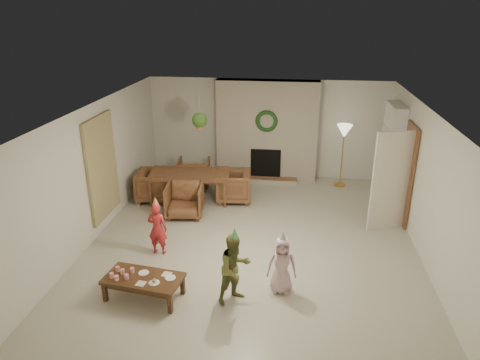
% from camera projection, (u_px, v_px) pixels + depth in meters
% --- Properties ---
extents(floor, '(7.00, 7.00, 0.00)m').
position_uv_depth(floor, '(253.00, 239.00, 8.36)').
color(floor, '#B7B29E').
rests_on(floor, ground).
extents(ceiling, '(7.00, 7.00, 0.00)m').
position_uv_depth(ceiling, '(254.00, 110.00, 7.44)').
color(ceiling, white).
rests_on(ceiling, wall_back).
extents(wall_back, '(7.00, 0.00, 7.00)m').
position_uv_depth(wall_back, '(268.00, 129.00, 11.13)').
color(wall_back, silver).
rests_on(wall_back, floor).
extents(wall_front, '(7.00, 0.00, 7.00)m').
position_uv_depth(wall_front, '(220.00, 297.00, 4.68)').
color(wall_front, silver).
rests_on(wall_front, floor).
extents(wall_left, '(0.00, 7.00, 7.00)m').
position_uv_depth(wall_left, '(95.00, 171.00, 8.27)').
color(wall_left, silver).
rests_on(wall_left, floor).
extents(wall_right, '(0.00, 7.00, 7.00)m').
position_uv_depth(wall_right, '(427.00, 187.00, 7.54)').
color(wall_right, silver).
rests_on(wall_right, floor).
extents(fireplace_mass, '(2.50, 0.40, 2.50)m').
position_uv_depth(fireplace_mass, '(267.00, 131.00, 10.95)').
color(fireplace_mass, '#521518').
rests_on(fireplace_mass, floor).
extents(fireplace_hearth, '(1.60, 0.30, 0.12)m').
position_uv_depth(fireplace_hearth, '(265.00, 180.00, 11.06)').
color(fireplace_hearth, brown).
rests_on(fireplace_hearth, floor).
extents(fireplace_firebox, '(0.75, 0.12, 0.75)m').
position_uv_depth(fireplace_firebox, '(266.00, 163.00, 11.07)').
color(fireplace_firebox, black).
rests_on(fireplace_firebox, floor).
extents(fireplace_wreath, '(0.54, 0.10, 0.54)m').
position_uv_depth(fireplace_wreath, '(267.00, 121.00, 10.62)').
color(fireplace_wreath, '#194319').
rests_on(fireplace_wreath, fireplace_mass).
extents(floor_lamp_base, '(0.29, 0.29, 0.03)m').
position_uv_depth(floor_lamp_base, '(340.00, 185.00, 10.90)').
color(floor_lamp_base, gold).
rests_on(floor_lamp_base, floor).
extents(floor_lamp_post, '(0.03, 0.03, 1.39)m').
position_uv_depth(floor_lamp_post, '(342.00, 158.00, 10.64)').
color(floor_lamp_post, gold).
rests_on(floor_lamp_post, floor).
extents(floor_lamp_shade, '(0.37, 0.37, 0.31)m').
position_uv_depth(floor_lamp_shade, '(344.00, 131.00, 10.39)').
color(floor_lamp_shade, beige).
rests_on(floor_lamp_shade, floor_lamp_post).
extents(bookshelf_carcass, '(0.30, 1.00, 2.20)m').
position_uv_depth(bookshelf_carcass, '(391.00, 153.00, 9.74)').
color(bookshelf_carcass, white).
rests_on(bookshelf_carcass, floor).
extents(bookshelf_shelf_a, '(0.30, 0.92, 0.03)m').
position_uv_depth(bookshelf_shelf_a, '(387.00, 181.00, 9.98)').
color(bookshelf_shelf_a, white).
rests_on(bookshelf_shelf_a, bookshelf_carcass).
extents(bookshelf_shelf_b, '(0.30, 0.92, 0.03)m').
position_uv_depth(bookshelf_shelf_b, '(389.00, 164.00, 9.83)').
color(bookshelf_shelf_b, white).
rests_on(bookshelf_shelf_b, bookshelf_carcass).
extents(bookshelf_shelf_c, '(0.30, 0.92, 0.03)m').
position_uv_depth(bookshelf_shelf_c, '(391.00, 147.00, 9.68)').
color(bookshelf_shelf_c, white).
rests_on(bookshelf_shelf_c, bookshelf_carcass).
extents(bookshelf_shelf_d, '(0.30, 0.92, 0.03)m').
position_uv_depth(bookshelf_shelf_d, '(393.00, 129.00, 9.54)').
color(bookshelf_shelf_d, white).
rests_on(bookshelf_shelf_d, bookshelf_carcass).
extents(books_row_lower, '(0.20, 0.40, 0.24)m').
position_uv_depth(books_row_lower, '(388.00, 177.00, 9.79)').
color(books_row_lower, '#B03B20').
rests_on(books_row_lower, bookshelf_shelf_a).
extents(books_row_mid, '(0.20, 0.44, 0.24)m').
position_uv_depth(books_row_mid, '(388.00, 157.00, 9.83)').
color(books_row_mid, '#25628B').
rests_on(books_row_mid, bookshelf_shelf_b).
extents(books_row_upper, '(0.20, 0.36, 0.22)m').
position_uv_depth(books_row_upper, '(392.00, 143.00, 9.55)').
color(books_row_upper, gold).
rests_on(books_row_upper, bookshelf_shelf_c).
extents(door_frame, '(0.05, 0.86, 2.04)m').
position_uv_depth(door_frame, '(407.00, 175.00, 8.74)').
color(door_frame, brown).
rests_on(door_frame, floor).
extents(door_leaf, '(0.77, 0.32, 2.00)m').
position_uv_depth(door_leaf, '(391.00, 182.00, 8.44)').
color(door_leaf, beige).
rests_on(door_leaf, floor).
extents(curtain_panel, '(0.06, 1.20, 2.00)m').
position_uv_depth(curtain_panel, '(102.00, 168.00, 8.45)').
color(curtain_panel, tan).
rests_on(curtain_panel, wall_left).
extents(dining_table, '(1.91, 1.20, 0.64)m').
position_uv_depth(dining_table, '(190.00, 187.00, 9.96)').
color(dining_table, brown).
rests_on(dining_table, floor).
extents(dining_chair_near, '(0.83, 0.85, 0.70)m').
position_uv_depth(dining_chair_near, '(185.00, 200.00, 9.21)').
color(dining_chair_near, brown).
rests_on(dining_chair_near, floor).
extents(dining_chair_far, '(0.83, 0.85, 0.70)m').
position_uv_depth(dining_chair_far, '(194.00, 173.00, 10.69)').
color(dining_chair_far, brown).
rests_on(dining_chair_far, floor).
extents(dining_chair_left, '(0.85, 0.83, 0.70)m').
position_uv_depth(dining_chair_left, '(155.00, 185.00, 9.97)').
color(dining_chair_left, brown).
rests_on(dining_chair_left, floor).
extents(dining_chair_right, '(0.85, 0.83, 0.70)m').
position_uv_depth(dining_chair_right, '(233.00, 186.00, 9.93)').
color(dining_chair_right, brown).
rests_on(dining_chair_right, floor).
extents(hanging_plant_cord, '(0.01, 0.01, 0.70)m').
position_uv_depth(hanging_plant_cord, '(199.00, 109.00, 9.11)').
color(hanging_plant_cord, tan).
rests_on(hanging_plant_cord, ceiling).
extents(hanging_plant_pot, '(0.16, 0.16, 0.12)m').
position_uv_depth(hanging_plant_pot, '(200.00, 126.00, 9.24)').
color(hanging_plant_pot, '#A16634').
rests_on(hanging_plant_pot, hanging_plant_cord).
extents(hanging_plant_foliage, '(0.32, 0.32, 0.32)m').
position_uv_depth(hanging_plant_foliage, '(200.00, 120.00, 9.20)').
color(hanging_plant_foliage, '#274B19').
rests_on(hanging_plant_foliage, hanging_plant_pot).
extents(coffee_table_top, '(1.23, 0.74, 0.05)m').
position_uv_depth(coffee_table_top, '(143.00, 279.00, 6.59)').
color(coffee_table_top, '#4B2E19').
rests_on(coffee_table_top, floor).
extents(coffee_table_apron, '(1.13, 0.63, 0.07)m').
position_uv_depth(coffee_table_apron, '(144.00, 282.00, 6.61)').
color(coffee_table_apron, '#4B2E19').
rests_on(coffee_table_apron, floor).
extents(coffee_leg_fl, '(0.07, 0.07, 0.30)m').
position_uv_depth(coffee_leg_fl, '(105.00, 292.00, 6.57)').
color(coffee_leg_fl, '#4B2E19').
rests_on(coffee_leg_fl, floor).
extents(coffee_leg_fr, '(0.07, 0.07, 0.30)m').
position_uv_depth(coffee_leg_fr, '(170.00, 304.00, 6.31)').
color(coffee_leg_fr, '#4B2E19').
rests_on(coffee_leg_fr, floor).
extents(coffee_leg_bl, '(0.07, 0.07, 0.30)m').
position_uv_depth(coffee_leg_bl, '(121.00, 275.00, 7.00)').
color(coffee_leg_bl, '#4B2E19').
rests_on(coffee_leg_bl, floor).
extents(coffee_leg_br, '(0.07, 0.07, 0.30)m').
position_uv_depth(coffee_leg_br, '(183.00, 285.00, 6.74)').
color(coffee_leg_br, '#4B2E19').
rests_on(coffee_leg_br, floor).
extents(cup_a, '(0.07, 0.07, 0.08)m').
position_uv_depth(cup_a, '(112.00, 275.00, 6.55)').
color(cup_a, white).
rests_on(cup_a, coffee_table_top).
extents(cup_b, '(0.07, 0.07, 0.08)m').
position_uv_depth(cup_b, '(118.00, 269.00, 6.71)').
color(cup_b, white).
rests_on(cup_b, coffee_table_top).
extents(cup_c, '(0.07, 0.07, 0.08)m').
position_uv_depth(cup_c, '(116.00, 278.00, 6.49)').
color(cup_c, white).
rests_on(cup_c, coffee_table_top).
extents(cup_d, '(0.07, 0.07, 0.08)m').
position_uv_depth(cup_d, '(123.00, 271.00, 6.65)').
color(cup_d, white).
rests_on(cup_d, coffee_table_top).
extents(cup_e, '(0.07, 0.07, 0.08)m').
position_uv_depth(cup_e, '(126.00, 277.00, 6.52)').
color(cup_e, white).
rests_on(cup_e, coffee_table_top).
extents(cup_f, '(0.07, 0.07, 0.08)m').
position_uv_depth(cup_f, '(132.00, 270.00, 6.68)').
color(cup_f, white).
rests_on(cup_f, coffee_table_top).
extents(plate_a, '(0.18, 0.18, 0.01)m').
position_uv_depth(plate_a, '(144.00, 273.00, 6.68)').
color(plate_a, white).
rests_on(plate_a, coffee_table_top).
extents(plate_b, '(0.18, 0.18, 0.01)m').
position_uv_depth(plate_b, '(154.00, 283.00, 6.44)').
color(plate_b, white).
rests_on(plate_b, coffee_table_top).
extents(plate_c, '(0.18, 0.18, 0.01)m').
position_uv_depth(plate_c, '(170.00, 278.00, 6.56)').
color(plate_c, white).
rests_on(plate_c, coffee_table_top).
extents(food_scoop, '(0.07, 0.07, 0.06)m').
position_uv_depth(food_scoop, '(154.00, 281.00, 6.43)').
color(food_scoop, tan).
rests_on(food_scoop, plate_b).
extents(napkin_left, '(0.15, 0.15, 0.01)m').
position_uv_depth(napkin_left, '(141.00, 284.00, 6.42)').
color(napkin_left, beige).
rests_on(napkin_left, coffee_table_top).
extents(napkin_right, '(0.15, 0.15, 0.01)m').
position_uv_depth(napkin_right, '(167.00, 274.00, 6.64)').
color(napkin_right, beige).
rests_on(napkin_right, coffee_table_top).
extents(child_red, '(0.37, 0.26, 0.97)m').
position_uv_depth(child_red, '(157.00, 229.00, 7.74)').
color(child_red, red).
rests_on(child_red, floor).
extents(party_hat_red, '(0.18, 0.18, 0.18)m').
position_uv_depth(party_hat_red, '(155.00, 202.00, 7.55)').
color(party_hat_red, gold).
rests_on(party_hat_red, child_red).
extents(child_plaid, '(0.67, 0.67, 1.10)m').
position_uv_depth(child_plaid, '(235.00, 269.00, 6.45)').
color(child_plaid, olive).
rests_on(child_plaid, floor).
extents(party_hat_plaid, '(0.17, 0.17, 0.18)m').
position_uv_depth(party_hat_plaid, '(235.00, 233.00, 6.23)').
color(party_hat_plaid, '#4DB561').
rests_on(party_hat_plaid, child_plaid).
extents(child_pink, '(0.47, 0.32, 0.93)m').
position_uv_depth(child_pink, '(282.00, 265.00, 6.69)').
color(child_pink, beige).
rests_on(child_pink, floor).
extents(party_hat_pink, '(0.13, 0.13, 0.17)m').
position_uv_depth(party_hat_pink, '(283.00, 236.00, 6.50)').
color(party_hat_pink, '#A8AAAF').
rests_on(party_hat_pink, child_pink).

